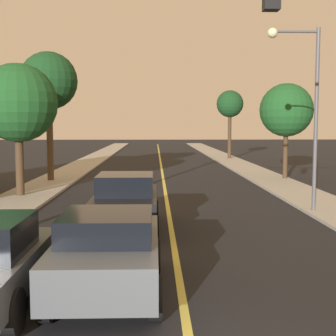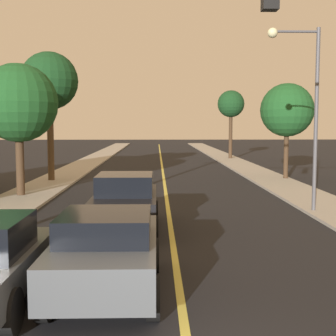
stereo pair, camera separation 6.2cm
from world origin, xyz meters
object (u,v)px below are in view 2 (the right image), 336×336
car_near_lane_front (107,251)px  tree_left_far (49,82)px  tree_left_near (18,103)px  tree_right_far (231,105)px  car_near_lane_second (125,202)px  tree_right_near (287,110)px  streetlamp_right (304,93)px

car_near_lane_front → tree_left_far: bearing=105.7°
tree_left_near → tree_left_far: size_ratio=0.81×
tree_left_far → tree_right_far: tree_left_far is taller
car_near_lane_second → tree_left_near: 9.03m
car_near_lane_front → tree_right_near: (8.58, 18.46, 3.25)m
car_near_lane_front → tree_left_near: (-5.13, 12.16, 3.35)m
tree_right_far → tree_right_near: bearing=-87.8°
car_near_lane_front → car_near_lane_second: bearing=90.0°
car_near_lane_front → tree_right_near: 20.61m
car_near_lane_second → tree_right_near: 15.87m
tree_left_far → tree_left_near: bearing=-90.9°
tree_left_near → tree_right_far: size_ratio=0.92×
streetlamp_right → tree_left_near: (-11.42, 4.04, -0.21)m
car_near_lane_second → tree_left_far: (-5.04, 12.39, 4.77)m
streetlamp_right → tree_left_far: tree_left_far is taller
tree_left_near → tree_left_far: 5.92m
streetlamp_right → tree_right_far: 27.09m
tree_right_far → tree_left_near: bearing=-119.6°
car_near_lane_second → streetlamp_right: bearing=22.6°
car_near_lane_second → tree_right_near: bearing=56.5°
tree_left_near → tree_right_far: tree_right_far is taller
car_near_lane_front → car_near_lane_second: (0.00, 5.50, 0.04)m
tree_right_near → car_near_lane_front: bearing=-114.9°
car_near_lane_second → tree_right_far: bearing=75.0°
tree_left_near → tree_right_far: bearing=60.4°
car_near_lane_second → tree_right_far: tree_right_far is taller
car_near_lane_second → streetlamp_right: 7.66m
tree_left_near → tree_right_far: 26.47m
tree_right_near → tree_left_far: bearing=-177.7°
car_near_lane_front → tree_left_near: bearing=112.9°
car_near_lane_second → tree_right_far: 30.99m
tree_left_near → tree_right_far: (13.08, 22.99, 0.95)m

